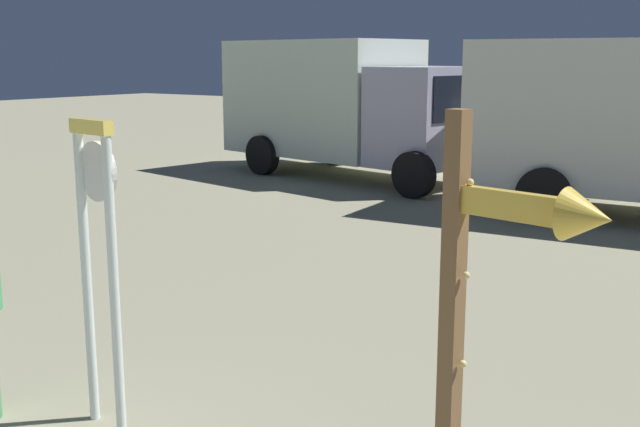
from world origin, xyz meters
name	(u,v)px	position (x,y,z in m)	size (l,w,h in m)	color
standing_clock	(99,243)	(-0.29, 2.75, 1.38)	(0.44, 0.14, 2.25)	white
arrow_sign	(498,289)	(2.63, 2.83, 1.54)	(0.89, 0.32, 2.41)	brown
box_truck_far	(343,103)	(-5.57, 14.06, 1.65)	(6.57, 3.50, 3.04)	silver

